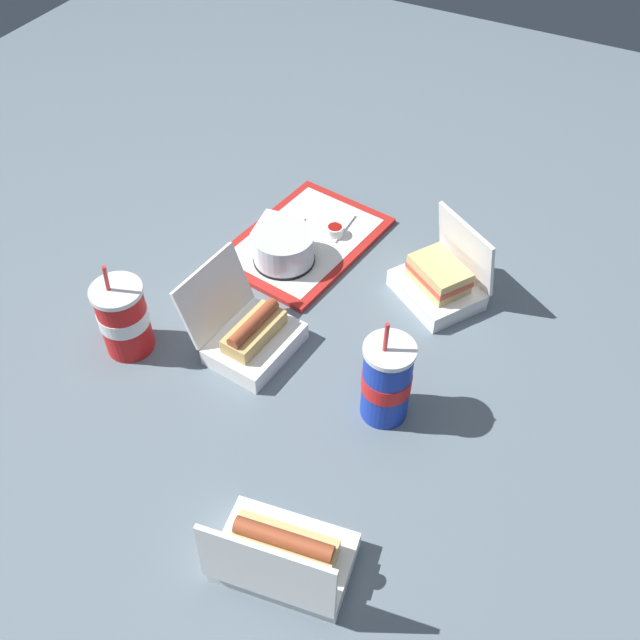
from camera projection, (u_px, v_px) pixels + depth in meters
ground_plane at (333, 358)px, 1.40m from camera, size 3.20×3.20×0.00m
food_tray at (305, 241)px, 1.63m from camera, size 0.40×0.31×0.01m
cake_container at (284, 248)px, 1.55m from camera, size 0.14×0.14×0.07m
ketchup_cup at (335, 230)px, 1.62m from camera, size 0.04×0.04×0.02m
napkin_stack at (278, 226)px, 1.65m from camera, size 0.11×0.11×0.00m
plastic_fork at (343, 228)px, 1.65m from camera, size 0.11×0.01×0.00m
clamshell_hotdog_back at (282, 556)px, 1.07m from camera, size 0.17×0.22×0.17m
clamshell_sandwich_front at (440, 280)px, 1.48m from camera, size 0.21×0.22×0.18m
clamshell_hotdog_corner at (250, 334)px, 1.39m from camera, size 0.19×0.20×0.17m
soda_cup_corner at (124, 318)px, 1.36m from camera, size 0.10×0.10×0.22m
soda_cup_center at (387, 381)px, 1.25m from camera, size 0.09×0.09×0.24m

